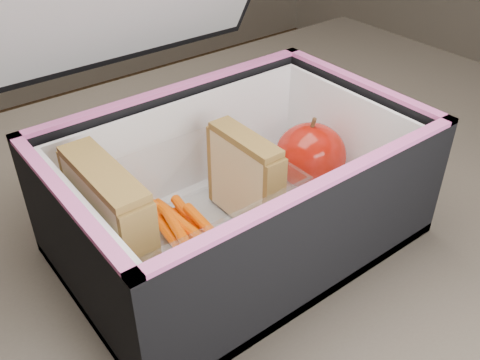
{
  "coord_description": "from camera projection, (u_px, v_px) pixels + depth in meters",
  "views": [
    {
      "loc": [
        -0.27,
        -0.36,
        1.11
      ],
      "look_at": [
        -0.01,
        -0.02,
        0.81
      ],
      "focal_mm": 40.0,
      "sensor_mm": 36.0,
      "label": 1
    }
  ],
  "objects": [
    {
      "name": "sandwich_left",
      "position": [
        112.0,
        227.0,
        0.44
      ],
      "size": [
        0.03,
        0.11,
        0.12
      ],
      "color": "beige",
      "rests_on": "plastic_tub"
    },
    {
      "name": "kitchen_table",
      "position": [
        233.0,
        278.0,
        0.63
      ],
      "size": [
        1.2,
        0.8,
        0.75
      ],
      "color": "#51483E",
      "rests_on": "ground"
    },
    {
      "name": "paper_napkin",
      "position": [
        308.0,
        186.0,
        0.59
      ],
      "size": [
        0.09,
        0.09,
        0.01
      ],
      "primitive_type": "cube",
      "rotation": [
        0.0,
        0.0,
        0.21
      ],
      "color": "white",
      "rests_on": "lunch_bag"
    },
    {
      "name": "red_apple",
      "position": [
        310.0,
        156.0,
        0.57
      ],
      "size": [
        0.1,
        0.1,
        0.08
      ],
      "rotation": [
        0.0,
        0.0,
        0.32
      ],
      "color": "#8C0E00",
      "rests_on": "paper_napkin"
    },
    {
      "name": "lunch_bag",
      "position": [
        234.0,
        179.0,
        0.51
      ],
      "size": [
        0.33,
        0.33,
        0.31
      ],
      "color": "black",
      "rests_on": "kitchen_table"
    },
    {
      "name": "sandwich_right",
      "position": [
        245.0,
        178.0,
        0.52
      ],
      "size": [
        0.02,
        0.09,
        0.1
      ],
      "color": "beige",
      "rests_on": "plastic_tub"
    },
    {
      "name": "carrot_sticks",
      "position": [
        184.0,
        230.0,
        0.5
      ],
      "size": [
        0.05,
        0.14,
        0.03
      ],
      "color": "#EA3700",
      "rests_on": "plastic_tub"
    },
    {
      "name": "plastic_tub",
      "position": [
        185.0,
        215.0,
        0.49
      ],
      "size": [
        0.19,
        0.14,
        0.08
      ],
      "primitive_type": null,
      "color": "white",
      "rests_on": "lunch_bag"
    }
  ]
}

